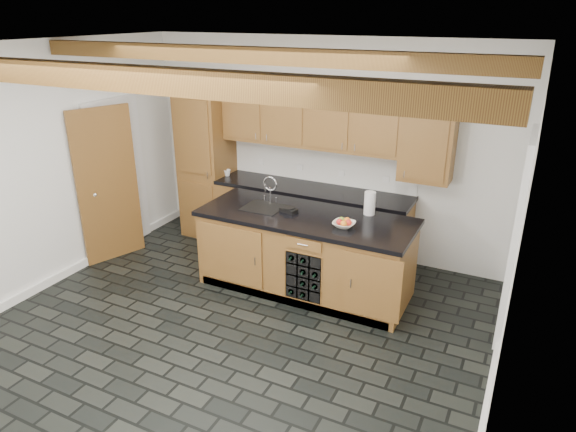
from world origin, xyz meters
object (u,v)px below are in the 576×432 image
at_px(island, 305,253).
at_px(paper_towel, 370,203).
at_px(fruit_bowl, 344,224).
at_px(kitchen_scale, 289,210).

height_order(island, paper_towel, paper_towel).
bearing_deg(fruit_bowl, island, 167.48).
xyz_separation_m(island, fruit_bowl, (0.50, -0.11, 0.49)).
distance_m(kitchen_scale, fruit_bowl, 0.73).
distance_m(fruit_bowl, paper_towel, 0.50).
xyz_separation_m(fruit_bowl, paper_towel, (0.13, 0.47, 0.10)).
xyz_separation_m(island, paper_towel, (0.62, 0.36, 0.60)).
height_order(island, kitchen_scale, kitchen_scale).
distance_m(kitchen_scale, paper_towel, 0.92).
height_order(fruit_bowl, paper_towel, paper_towel).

